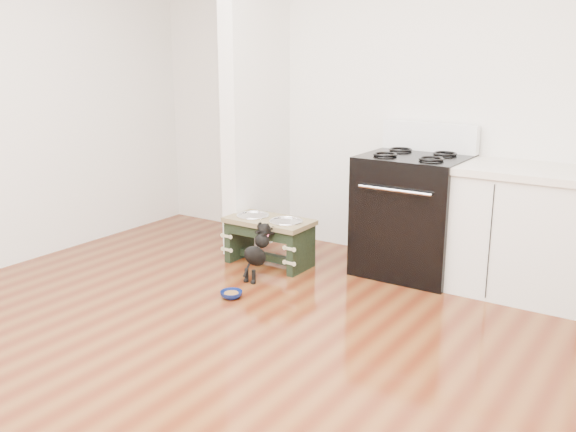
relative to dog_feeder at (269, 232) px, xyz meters
The scene contains 8 objects.
ground 1.89m from the dog_feeder, 65.54° to the right, with size 5.00×5.00×0.00m, color #4D1E0D.
room_shell 2.30m from the dog_feeder, 65.54° to the right, with size 5.00×5.00×5.00m.
partition_wall 1.22m from the dog_feeder, 135.11° to the left, with size 0.15×0.80×2.70m, color silver.
oven_range 1.14m from the dog_feeder, 24.16° to the left, with size 0.76×0.69×1.14m.
cabinet_run 2.07m from the dog_feeder, 13.41° to the left, with size 1.24×0.64×0.91m.
dog_feeder is the anchor object (origin of this frame).
puppy 0.34m from the dog_feeder, 68.85° to the right, with size 0.12×0.36×0.42m.
floor_bowl 0.80m from the dog_feeder, 75.17° to the right, with size 0.18×0.18×0.05m.
Camera 1 is at (2.08, -2.33, 1.70)m, focal length 40.00 mm.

